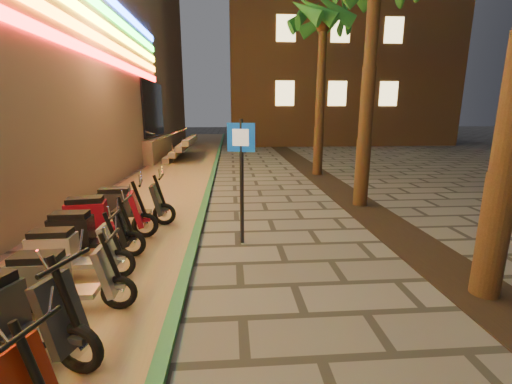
{
  "coord_description": "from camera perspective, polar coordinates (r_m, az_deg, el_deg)",
  "views": [
    {
      "loc": [
        -0.12,
        -2.34,
        2.65
      ],
      "look_at": [
        0.34,
        3.82,
        1.2
      ],
      "focal_mm": 24.0,
      "sensor_mm": 36.0,
      "label": 1
    }
  ],
  "objects": [
    {
      "name": "scooter_6",
      "position": [
        5.36,
        -29.96,
        -12.5
      ],
      "size": [
        1.57,
        0.55,
        1.11
      ],
      "rotation": [
        0.0,
        0.0,
        0.03
      ],
      "color": "black",
      "rests_on": "ground"
    },
    {
      "name": "palm_d",
      "position": [
        15.18,
        11.14,
        25.52
      ],
      "size": [
        2.97,
        3.02,
        7.16
      ],
      "color": "#472D19",
      "rests_on": "ground"
    },
    {
      "name": "scooter_8",
      "position": [
        7.0,
        -26.42,
        -6.05
      ],
      "size": [
        1.65,
        0.58,
        1.17
      ],
      "rotation": [
        0.0,
        0.0,
        0.02
      ],
      "color": "black",
      "rests_on": "ground"
    },
    {
      "name": "scooter_7",
      "position": [
        6.25,
        -28.63,
        -8.73
      ],
      "size": [
        1.59,
        0.56,
        1.12
      ],
      "rotation": [
        0.0,
        0.0,
        0.03
      ],
      "color": "black",
      "rests_on": "ground"
    },
    {
      "name": "scooter_9",
      "position": [
        7.77,
        -24.4,
        -3.7
      ],
      "size": [
        1.8,
        0.77,
        1.26
      ],
      "rotation": [
        0.0,
        0.0,
        0.18
      ],
      "color": "black",
      "rests_on": "ground"
    },
    {
      "name": "scooter_10",
      "position": [
        8.55,
        -20.63,
        -1.98
      ],
      "size": [
        1.74,
        0.61,
        1.23
      ],
      "rotation": [
        0.0,
        0.0,
        0.05
      ],
      "color": "black",
      "rests_on": "ground"
    },
    {
      "name": "apartment_block",
      "position": [
        36.87,
        11.66,
        28.46
      ],
      "size": [
        18.0,
        16.06,
        25.0
      ],
      "color": "brown",
      "rests_on": "ground"
    },
    {
      "name": "green_curb",
      "position": [
        12.64,
        -7.69,
        1.22
      ],
      "size": [
        0.18,
        60.0,
        0.1
      ],
      "primitive_type": "cube",
      "color": "#26663A",
      "rests_on": "ground"
    },
    {
      "name": "scooter_5",
      "position": [
        4.69,
        -36.37,
        -16.01
      ],
      "size": [
        1.83,
        0.96,
        1.3
      ],
      "rotation": [
        0.0,
        0.0,
        -0.3
      ],
      "color": "black",
      "rests_on": "ground"
    },
    {
      "name": "planting_strip",
      "position": [
        8.65,
        21.59,
        -5.53
      ],
      "size": [
        1.2,
        40.0,
        0.02
      ],
      "primitive_type": "cube",
      "color": "black",
      "rests_on": "ground"
    },
    {
      "name": "pedestrian_sign",
      "position": [
        6.77,
        -2.45,
        4.56
      ],
      "size": [
        0.54,
        0.2,
        2.52
      ],
      "rotation": [
        0.0,
        0.0,
        -0.31
      ],
      "color": "black",
      "rests_on": "ground"
    },
    {
      "name": "parking_strip",
      "position": [
        12.87,
        -15.26,
        0.88
      ],
      "size": [
        3.4,
        60.0,
        0.01
      ],
      "primitive_type": "cube",
      "color": "#8C7251",
      "rests_on": "ground"
    }
  ]
}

